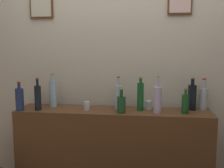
# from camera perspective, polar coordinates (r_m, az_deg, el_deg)

# --- Properties ---
(panelled_rear_partition) EXTENTS (3.32, 0.15, 2.76)m
(panelled_rear_partition) POSITION_cam_1_polar(r_m,az_deg,el_deg) (2.69, 0.81, 4.61)
(panelled_rear_partition) COLOR beige
(panelled_rear_partition) RESTS_ON ground
(bar_shelf_unit) EXTENTS (1.79, 0.36, 1.01)m
(bar_shelf_unit) POSITION_cam_1_polar(r_m,az_deg,el_deg) (2.67, 0.14, -16.15)
(bar_shelf_unit) COLOR brown
(bar_shelf_unit) RESTS_ON ground
(liquor_bottle_amaro) EXTENTS (0.06, 0.06, 0.23)m
(liquor_bottle_amaro) POSITION_cam_1_polar(r_m,az_deg,el_deg) (2.45, 15.21, -4.00)
(liquor_bottle_amaro) COLOR #184F22
(liquor_bottle_amaro) RESTS_ON bar_shelf_unit
(liquor_bottle_gin) EXTENTS (0.07, 0.07, 0.33)m
(liquor_bottle_gin) POSITION_cam_1_polar(r_m,az_deg,el_deg) (2.41, 9.60, -3.21)
(liquor_bottle_gin) COLOR silver
(liquor_bottle_gin) RESTS_ON bar_shelf_unit
(liquor_bottle_scotch) EXTENTS (0.06, 0.06, 0.31)m
(liquor_bottle_scotch) POSITION_cam_1_polar(r_m,az_deg,el_deg) (2.46, 6.02, -2.58)
(liquor_bottle_scotch) COLOR #175924
(liquor_bottle_scotch) RESTS_ON bar_shelf_unit
(liquor_bottle_whiskey) EXTENTS (0.07, 0.07, 0.27)m
(liquor_bottle_whiskey) POSITION_cam_1_polar(r_m,az_deg,el_deg) (2.61, -18.92, -2.98)
(liquor_bottle_whiskey) COLOR navy
(liquor_bottle_whiskey) RESTS_ON bar_shelf_unit
(liquor_bottle_bourbon) EXTENTS (0.06, 0.06, 0.30)m
(liquor_bottle_bourbon) POSITION_cam_1_polar(r_m,az_deg,el_deg) (2.57, -15.38, -2.71)
(liquor_bottle_bourbon) COLOR black
(liquor_bottle_bourbon) RESTS_ON bar_shelf_unit
(liquor_bottle_vodka) EXTENTS (0.06, 0.06, 0.31)m
(liquor_bottle_vodka) POSITION_cam_1_polar(r_m,az_deg,el_deg) (2.53, 1.33, -2.64)
(liquor_bottle_vodka) COLOR #ADC9E0
(liquor_bottle_vodka) RESTS_ON bar_shelf_unit
(liquor_bottle_port) EXTENTS (0.08, 0.08, 0.30)m
(liquor_bottle_port) POSITION_cam_1_polar(r_m,az_deg,el_deg) (2.59, 16.54, -2.59)
(liquor_bottle_port) COLOR black
(liquor_bottle_port) RESTS_ON bar_shelf_unit
(liquor_bottle_vermouth) EXTENTS (0.08, 0.08, 0.22)m
(liquor_bottle_vermouth) POSITION_cam_1_polar(r_m,az_deg,el_deg) (2.39, 1.98, -4.19)
(liquor_bottle_vermouth) COLOR #1B4A27
(liquor_bottle_vermouth) RESTS_ON bar_shelf_unit
(liquor_bottle_rum) EXTENTS (0.07, 0.07, 0.32)m
(liquor_bottle_rum) POSITION_cam_1_polar(r_m,az_deg,el_deg) (2.67, -12.37, -1.91)
(liquor_bottle_rum) COLOR #A6CCDF
(liquor_bottle_rum) RESTS_ON bar_shelf_unit
(liquor_bottle_rye) EXTENTS (0.07, 0.07, 0.29)m
(liquor_bottle_rye) POSITION_cam_1_polar(r_m,az_deg,el_deg) (2.64, 18.72, -2.77)
(liquor_bottle_rye) COLOR #B2BEC9
(liquor_bottle_rye) RESTS_ON bar_shelf_unit
(glass_tumbler_rocks) EXTENTS (0.06, 0.06, 0.08)m
(glass_tumbler_rocks) POSITION_cam_1_polar(r_m,az_deg,el_deg) (2.51, -5.34, -4.59)
(glass_tumbler_rocks) COLOR silver
(glass_tumbler_rocks) RESTS_ON bar_shelf_unit
(glass_tumbler_highball) EXTENTS (0.07, 0.07, 0.08)m
(glass_tumbler_highball) POSITION_cam_1_polar(r_m,az_deg,el_deg) (2.56, 7.74, -4.39)
(glass_tumbler_highball) COLOR silver
(glass_tumbler_highball) RESTS_ON bar_shelf_unit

